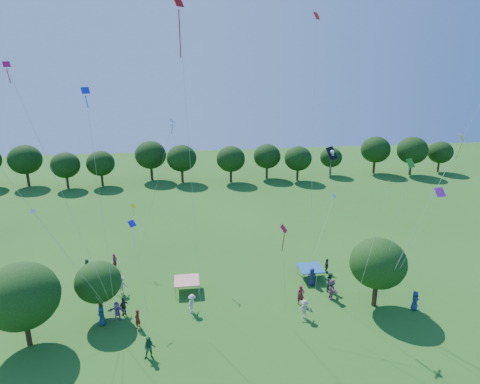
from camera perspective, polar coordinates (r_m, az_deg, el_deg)
name	(u,v)px	position (r m, az deg, el deg)	size (l,w,h in m)	color
near_tree_west	(21,296)	(34.18, -27.12, -12.25)	(5.20, 5.20, 6.36)	#422B19
near_tree_north	(98,282)	(35.80, -18.40, -11.31)	(3.59, 3.59, 4.78)	#422B19
near_tree_east	(378,263)	(36.92, 17.94, -9.03)	(4.58, 4.58, 5.97)	#422B19
treeline	(194,157)	(71.05, -6.18, 4.61)	(88.01, 8.77, 6.77)	#422B19
tent_red_stripe	(187,281)	(38.83, -7.11, -11.64)	(2.20, 2.20, 1.10)	red
tent_blue	(311,268)	(41.14, 9.41, -9.98)	(2.20, 2.20, 1.10)	#175099
crowd_person_0	(415,301)	(38.86, 22.28, -13.24)	(0.83, 0.45, 1.69)	navy
crowd_person_1	(301,295)	(37.17, 8.11, -13.44)	(0.64, 0.41, 1.71)	maroon
crowd_person_2	(88,268)	(43.48, -19.63, -9.50)	(0.85, 0.46, 1.73)	#265A37
crowd_person_3	(304,309)	(35.47, 8.59, -15.20)	(1.06, 0.48, 1.63)	#B0A98D
crowd_person_4	(124,307)	(36.71, -15.24, -14.52)	(0.91, 0.41, 1.55)	#3A342F
crowd_person_5	(332,289)	(38.34, 12.15, -12.54)	(1.71, 0.61, 1.83)	#96577B
crowd_person_6	(312,277)	(40.08, 9.57, -11.08)	(0.83, 0.45, 1.69)	#1B1F50
crowd_person_7	(137,319)	(34.99, -13.52, -16.11)	(0.58, 0.37, 1.56)	maroon
crowd_person_8	(330,282)	(39.48, 11.94, -11.65)	(0.87, 0.47, 1.76)	#285E3B
crowd_person_9	(192,304)	(35.99, -6.40, -14.58)	(1.06, 0.48, 1.63)	beige
crowd_person_10	(327,266)	(42.46, 11.49, -9.63)	(0.87, 0.40, 1.48)	#392F2D
crowd_person_11	(117,311)	(36.31, -16.08, -14.99)	(1.43, 0.51, 1.54)	#925591
crowd_person_12	(102,316)	(35.99, -17.96, -15.45)	(0.78, 0.42, 1.58)	navy
crowd_person_13	(115,261)	(44.10, -16.36, -8.86)	(0.60, 0.38, 1.60)	maroon
crowd_person_14	(150,348)	(31.82, -11.97, -19.66)	(0.83, 0.45, 1.69)	#245430
crowd_person_15	(121,285)	(39.72, -15.53, -11.88)	(1.04, 0.47, 1.59)	#BBB095
pirate_kite	(332,157)	(33.48, 12.10, 4.52)	(3.14, 5.45, 12.01)	black
red_high_kite	(183,73)	(29.39, -7.55, 15.51)	(1.13, 2.64, 22.22)	red
small_kite_0	(42,148)	(30.97, -24.84, 5.35)	(5.47, 0.96, 18.34)	#E00D49
small_kite_1	(314,93)	(34.18, 9.90, 12.91)	(1.22, 1.47, 21.69)	#F8220D
small_kite_2	(438,185)	(30.29, 24.95, 0.91)	(1.30, 5.67, 14.22)	yellow
small_kite_3	(480,105)	(29.89, 29.32, 10.05)	(3.74, 6.82, 22.22)	#1D9F1D
small_kite_4	(92,141)	(32.68, -19.11, 6.41)	(1.66, 4.54, 16.55)	#1521D4
small_kite_5	(21,194)	(28.36, -27.12, -0.28)	(5.54, 4.02, 14.07)	#AB1CA3
small_kite_6	(331,207)	(45.66, 11.99, -1.92)	(3.73, 4.91, 4.70)	silver
small_kite_7	(164,157)	(41.61, -10.16, 4.61)	(3.96, 4.34, 12.91)	#0B7DA9
small_kite_8	(284,241)	(29.93, 5.87, -6.48)	(1.09, 1.98, 7.66)	red
small_kite_9	(377,230)	(30.15, 17.76, -4.85)	(1.62, 1.21, 11.04)	#E9600C
small_kite_10	(133,214)	(42.40, -14.05, -2.92)	(0.57, 3.31, 5.04)	#D9FD16
small_kite_11	(406,184)	(33.32, 21.21, 1.05)	(1.35, 1.09, 11.66)	#298718
small_kite_12	(134,236)	(34.60, -13.95, -5.69)	(1.45, 4.22, 6.29)	#1614CB
small_kite_13	(432,208)	(32.30, 24.18, -2.00)	(1.78, 3.47, 10.19)	purple
small_kite_14	(55,241)	(34.94, -23.39, -6.05)	(5.85, 3.74, 7.72)	silver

